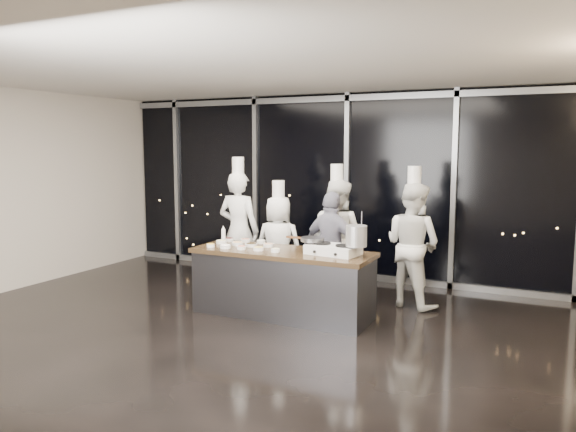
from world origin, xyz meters
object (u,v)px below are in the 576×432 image
at_px(frying_pan, 312,239).
at_px(stock_pot, 356,236).
at_px(stove, 333,249).
at_px(chef_left, 278,244).
at_px(chef_center, 336,238).
at_px(chef_right, 412,244).
at_px(chef_far_left, 239,230).
at_px(guest, 332,248).
at_px(demo_counter, 282,283).

distance_m(frying_pan, stock_pot, 0.67).
xyz_separation_m(stove, chef_left, (-1.26, 0.92, -0.18)).
height_order(stove, chef_center, chef_center).
height_order(stock_pot, chef_left, chef_left).
relative_size(stock_pot, chef_right, 0.13).
distance_m(chef_far_left, guest, 1.66).
xyz_separation_m(frying_pan, chef_right, (1.07, 1.15, -0.16)).
bearing_deg(demo_counter, guest, 66.46).
bearing_deg(chef_far_left, chef_right, -176.69).
height_order(chef_far_left, chef_center, chef_far_left).
distance_m(demo_counter, stock_pot, 1.27).
height_order(demo_counter, stock_pot, stock_pot).
height_order(stove, chef_left, chef_left).
distance_m(stock_pot, chef_left, 1.90).
distance_m(stove, frying_pan, 0.34).
bearing_deg(frying_pan, chef_left, 145.38).
xyz_separation_m(chef_center, guest, (0.07, -0.36, -0.09)).
height_order(chef_far_left, guest, chef_far_left).
bearing_deg(frying_pan, stove, -1.12).
xyz_separation_m(frying_pan, chef_far_left, (-1.66, 0.90, -0.10)).
bearing_deg(chef_center, chef_left, 25.10).
distance_m(stove, stock_pot, 0.40).
height_order(demo_counter, chef_center, chef_center).
bearing_deg(stock_pot, chef_left, 148.52).
height_order(demo_counter, chef_right, chef_right).
bearing_deg(chef_center, guest, 108.57).
distance_m(chef_center, guest, 0.38).
xyz_separation_m(stock_pot, chef_right, (0.41, 1.26, -0.27)).
xyz_separation_m(chef_left, guest, (0.92, -0.09, 0.04)).
bearing_deg(demo_counter, chef_right, 40.20).
bearing_deg(chef_left, demo_counter, 111.72).
xyz_separation_m(demo_counter, chef_right, (1.46, 1.24, 0.45)).
xyz_separation_m(stove, chef_center, (-0.41, 1.18, -0.06)).
height_order(chef_far_left, chef_left, chef_far_left).
height_order(chef_center, chef_right, chef_center).
xyz_separation_m(stove, guest, (-0.34, 0.82, -0.14)).
distance_m(demo_counter, chef_center, 1.34).
relative_size(guest, chef_right, 0.82).
bearing_deg(frying_pan, guest, 99.38).
height_order(chef_left, chef_center, chef_center).
relative_size(demo_counter, stove, 3.46).
distance_m(demo_counter, chef_right, 1.97).
bearing_deg(frying_pan, chef_right, 55.04).
xyz_separation_m(chef_center, chef_right, (1.16, 0.02, -0.01)).
bearing_deg(stove, chef_left, 152.05).
bearing_deg(chef_center, demo_counter, 83.58).
relative_size(stove, guest, 0.43).
height_order(stove, chef_right, chef_right).
bearing_deg(chef_left, stock_pot, 140.64).
relative_size(chef_far_left, chef_left, 1.20).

